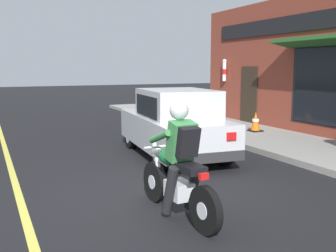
% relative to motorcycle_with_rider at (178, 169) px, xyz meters
% --- Properties ---
extents(ground_plane, '(80.00, 80.00, 0.00)m').
position_rel_motorcycle_with_rider_xyz_m(ground_plane, '(-0.14, 0.97, -0.68)').
color(ground_plane, black).
extents(sidewalk_curb, '(2.60, 22.00, 0.14)m').
position_rel_motorcycle_with_rider_xyz_m(sidewalk_curb, '(4.83, 3.97, -0.61)').
color(sidewalk_curb, gray).
rests_on(sidewalk_curb, ground).
extents(lane_stripe, '(0.12, 19.80, 0.01)m').
position_rel_motorcycle_with_rider_xyz_m(lane_stripe, '(-1.94, 3.97, -0.67)').
color(lane_stripe, '#D1C64C').
rests_on(lane_stripe, ground).
extents(storefront_building, '(1.25, 11.85, 4.20)m').
position_rel_motorcycle_with_rider_xyz_m(storefront_building, '(6.35, 3.29, 1.43)').
color(storefront_building, brown).
rests_on(storefront_building, ground).
extents(motorcycle_with_rider, '(0.57, 2.02, 1.62)m').
position_rel_motorcycle_with_rider_xyz_m(motorcycle_with_rider, '(0.00, 0.00, 0.00)').
color(motorcycle_with_rider, black).
rests_on(motorcycle_with_rider, ground).
extents(car_hatchback, '(2.00, 3.92, 1.57)m').
position_rel_motorcycle_with_rider_xyz_m(car_hatchback, '(1.60, 3.39, 0.09)').
color(car_hatchback, black).
rests_on(car_hatchback, ground).
extents(traffic_cone, '(0.36, 0.36, 0.60)m').
position_rel_motorcycle_with_rider_xyz_m(traffic_cone, '(5.05, 4.84, -0.25)').
color(traffic_cone, black).
rests_on(traffic_cone, sidewalk_curb).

